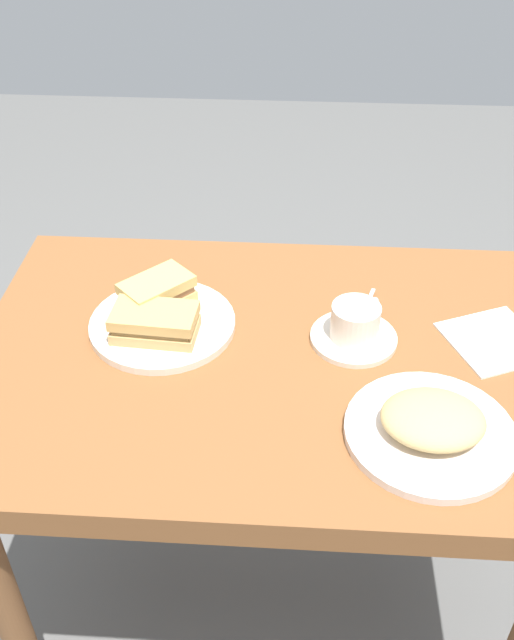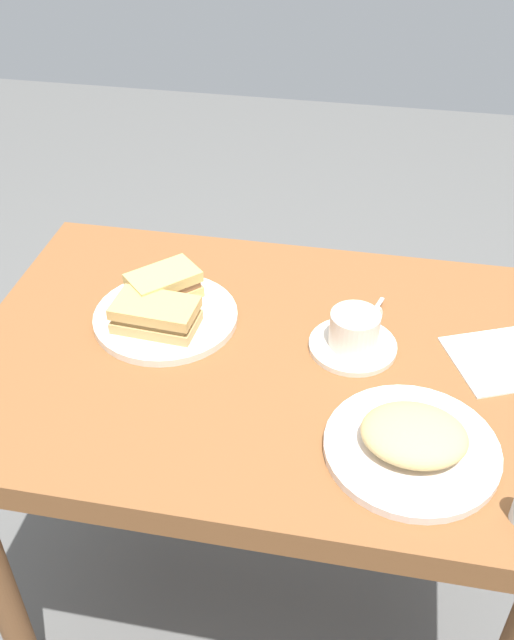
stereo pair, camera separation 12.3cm
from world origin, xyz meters
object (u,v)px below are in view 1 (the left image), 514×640
coffee_saucer (353,338)px  side_plate (430,433)px  sandwich_plate (163,324)px  sandwich_back (157,293)px  spoon (365,309)px  dining_table (272,395)px  coffee_cup (356,320)px  sandwich_front (155,323)px  napkin (494,341)px

coffee_saucer → side_plate: size_ratio=0.59×
sandwich_plate → sandwich_back: (0.01, -0.05, 0.03)m
sandwich_back → spoon: (-0.37, -0.01, -0.03)m
dining_table → spoon: size_ratio=10.40×
spoon → dining_table: bearing=35.9°
dining_table → coffee_cup: bearing=-162.6°
sandwich_front → spoon: bearing=-165.3°
sandwich_front → dining_table: bearing=174.2°
sandwich_back → napkin: (-0.58, 0.05, -0.04)m
spoon → sandwich_front: bearing=14.7°
spoon → sandwich_plate: bearing=9.2°
sandwich_plate → coffee_cup: (-0.33, 0.01, 0.04)m
sandwich_back → coffee_cup: 0.35m
dining_table → coffee_saucer: size_ratio=6.84×
spoon → napkin: 0.23m
sandwich_plate → coffee_cup: size_ratio=2.57×
sandwich_plate → sandwich_front: bearing=83.2°
sandwich_front → sandwich_back: (0.01, -0.08, 0.00)m
sandwich_plate → napkin: (-0.57, 0.00, -0.01)m
dining_table → sandwich_back: 0.27m
sandwich_front → napkin: sandwich_front is taller
coffee_saucer → napkin: coffee_saucer is taller
sandwich_plate → spoon: 0.36m
sandwich_back → napkin: size_ratio=0.93×
side_plate → sandwich_back: bearing=-31.7°
sandwich_plate → sandwich_front: 0.05m
side_plate → spoon: bearing=-74.6°
coffee_saucer → napkin: 0.24m
sandwich_plate → spoon: spoon is taller
sandwich_back → coffee_saucer: bearing=169.9°
sandwich_back → coffee_saucer: 0.35m
spoon → side_plate: bearing=105.4°
sandwich_plate → spoon: size_ratio=2.60×
sandwich_back → napkin: 0.59m
napkin → coffee_cup: bearing=2.4°
sandwich_plate → side_plate: (-0.43, 0.23, 0.00)m
coffee_saucer → napkin: size_ratio=0.99×
sandwich_back → side_plate: bearing=148.3°
sandwich_plate → sandwich_back: size_ratio=1.82×
dining_table → sandwich_back: sandwich_back is taller
sandwich_front → spoon: (-0.36, -0.09, -0.03)m
sandwich_front → side_plate: 0.48m
sandwich_back → side_plate: size_ratio=0.55×
sandwich_plate → napkin: sandwich_plate is taller
dining_table → napkin: (-0.38, -0.05, 0.10)m
sandwich_back → coffee_cup: size_ratio=1.42×
coffee_cup → sandwich_plate: bearing=-2.4°
spoon → napkin: bearing=164.2°
dining_table → side_plate: (-0.24, 0.17, 0.10)m
coffee_cup → sandwich_front: bearing=3.8°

